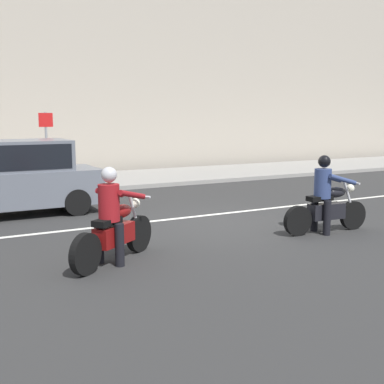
{
  "coord_description": "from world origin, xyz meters",
  "views": [
    {
      "loc": [
        -5.88,
        -9.26,
        2.36
      ],
      "look_at": [
        -1.34,
        -0.97,
        0.92
      ],
      "focal_mm": 46.61,
      "sensor_mm": 36.0,
      "label": 1
    }
  ],
  "objects_px": {
    "street_sign_post": "(46,141)",
    "motorcycle_with_rider_denim_blue": "(326,201)",
    "parked_hatchback_slate_gray": "(21,176)",
    "motorcycle_with_rider_crimson": "(113,224)"
  },
  "relations": [
    {
      "from": "motorcycle_with_rider_denim_blue",
      "to": "parked_hatchback_slate_gray",
      "type": "distance_m",
      "value": 7.14
    },
    {
      "from": "motorcycle_with_rider_crimson",
      "to": "parked_hatchback_slate_gray",
      "type": "xyz_separation_m",
      "value": [
        -0.56,
        4.93,
        0.29
      ]
    },
    {
      "from": "parked_hatchback_slate_gray",
      "to": "street_sign_post",
      "type": "relative_size",
      "value": 1.55
    },
    {
      "from": "motorcycle_with_rider_denim_blue",
      "to": "street_sign_post",
      "type": "distance_m",
      "value": 9.48
    },
    {
      "from": "parked_hatchback_slate_gray",
      "to": "motorcycle_with_rider_denim_blue",
      "type": "bearing_deg",
      "value": -44.38
    },
    {
      "from": "motorcycle_with_rider_denim_blue",
      "to": "street_sign_post",
      "type": "xyz_separation_m",
      "value": [
        -3.63,
        8.7,
        0.93
      ]
    },
    {
      "from": "motorcycle_with_rider_denim_blue",
      "to": "street_sign_post",
      "type": "bearing_deg",
      "value": 112.65
    },
    {
      "from": "motorcycle_with_rider_denim_blue",
      "to": "street_sign_post",
      "type": "height_order",
      "value": "street_sign_post"
    },
    {
      "from": "motorcycle_with_rider_denim_blue",
      "to": "motorcycle_with_rider_crimson",
      "type": "bearing_deg",
      "value": 179.32
    },
    {
      "from": "street_sign_post",
      "to": "motorcycle_with_rider_denim_blue",
      "type": "bearing_deg",
      "value": -67.35
    }
  ]
}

